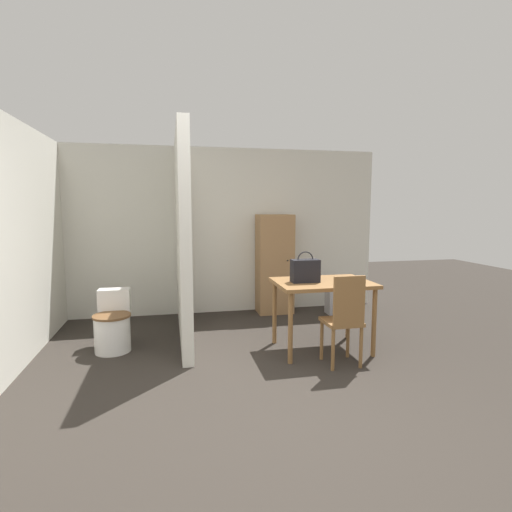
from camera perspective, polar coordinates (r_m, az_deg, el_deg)
name	(u,v)px	position (r m, az deg, el deg)	size (l,w,h in m)	color
ground_plane	(262,427)	(3.22, 0.83, -23.23)	(16.00, 16.00, 0.00)	#2D2823
wall_back	(212,231)	(6.14, -6.33, 3.54)	(5.20, 0.12, 2.50)	silver
wall_left	(13,244)	(4.65, -31.41, 1.42)	(0.12, 4.34, 2.50)	silver
partition_wall	(182,237)	(5.00, -10.46, 2.67)	(0.12, 2.11, 2.50)	silver
dining_table	(323,290)	(4.56, 9.49, -4.75)	(1.06, 0.76, 0.79)	brown
wooden_chair	(344,318)	(4.17, 12.51, -8.59)	(0.36, 0.36, 0.95)	brown
toilet	(113,326)	(4.87, -19.77, -9.38)	(0.42, 0.56, 0.66)	white
handbag	(305,270)	(4.45, 7.04, -2.07)	(0.31, 0.15, 0.34)	black
wooden_cabinet	(275,264)	(6.10, 2.67, -1.14)	(0.53, 0.40, 1.51)	#997047
space_heater	(335,296)	(6.22, 11.21, -5.62)	(0.25, 0.22, 0.55)	#9E9EA3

